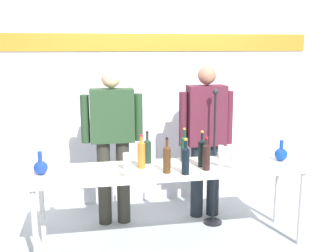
{
  "coord_description": "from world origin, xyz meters",
  "views": [
    {
      "loc": [
        -0.71,
        -3.54,
        1.9
      ],
      "look_at": [
        0.0,
        0.15,
        1.14
      ],
      "focal_mm": 42.92,
      "sensor_mm": 36.0,
      "label": 1
    }
  ],
  "objects_px": {
    "presenter_right": "(206,133)",
    "wine_bottle_5": "(147,150)",
    "wine_bottle_3": "(167,158)",
    "wine_glass_left_0": "(127,166)",
    "wine_bottle_4": "(202,152)",
    "wine_bottle_6": "(184,148)",
    "wine_bottle_1": "(206,156)",
    "microphone_stand": "(214,180)",
    "wine_bottle_0": "(186,159)",
    "wine_glass_left_1": "(66,155)",
    "wine_bottle_2": "(141,153)",
    "presenter_left": "(113,136)",
    "display_table": "(171,173)",
    "wine_glass_right_1": "(221,149)",
    "wine_glass_left_2": "(127,158)",
    "decanter_blue_left": "(41,167)",
    "wine_glass_right_0": "(221,157)",
    "decanter_blue_right": "(281,154)"
  },
  "relations": [
    {
      "from": "presenter_right",
      "to": "wine_bottle_5",
      "type": "xyz_separation_m",
      "value": [
        -0.7,
        -0.4,
        -0.06
      ]
    },
    {
      "from": "wine_bottle_3",
      "to": "wine_glass_left_0",
      "type": "relative_size",
      "value": 2.02
    },
    {
      "from": "wine_bottle_5",
      "to": "wine_bottle_4",
      "type": "bearing_deg",
      "value": -23.04
    },
    {
      "from": "wine_bottle_6",
      "to": "wine_bottle_1",
      "type": "bearing_deg",
      "value": -66.65
    },
    {
      "from": "wine_bottle_3",
      "to": "microphone_stand",
      "type": "bearing_deg",
      "value": 40.52
    },
    {
      "from": "wine_bottle_0",
      "to": "wine_glass_left_1",
      "type": "bearing_deg",
      "value": 157.77
    },
    {
      "from": "wine_bottle_4",
      "to": "microphone_stand",
      "type": "distance_m",
      "value": 0.63
    },
    {
      "from": "wine_bottle_0",
      "to": "wine_bottle_2",
      "type": "height_order",
      "value": "wine_bottle_0"
    },
    {
      "from": "presenter_right",
      "to": "wine_bottle_6",
      "type": "height_order",
      "value": "presenter_right"
    },
    {
      "from": "presenter_left",
      "to": "wine_bottle_4",
      "type": "relative_size",
      "value": 4.87
    },
    {
      "from": "wine_bottle_3",
      "to": "wine_bottle_6",
      "type": "height_order",
      "value": "wine_bottle_6"
    },
    {
      "from": "wine_bottle_6",
      "to": "wine_glass_left_1",
      "type": "xyz_separation_m",
      "value": [
        -1.13,
        0.03,
        -0.02
      ]
    },
    {
      "from": "display_table",
      "to": "wine_bottle_1",
      "type": "distance_m",
      "value": 0.38
    },
    {
      "from": "display_table",
      "to": "wine_glass_left_1",
      "type": "xyz_separation_m",
      "value": [
        -0.96,
        0.2,
        0.18
      ]
    },
    {
      "from": "wine_glass_right_1",
      "to": "wine_glass_left_0",
      "type": "bearing_deg",
      "value": -155.36
    },
    {
      "from": "wine_bottle_1",
      "to": "display_table",
      "type": "bearing_deg",
      "value": 155.31
    },
    {
      "from": "presenter_left",
      "to": "wine_bottle_3",
      "type": "bearing_deg",
      "value": -59.45
    },
    {
      "from": "wine_glass_left_2",
      "to": "wine_glass_right_1",
      "type": "height_order",
      "value": "wine_glass_left_2"
    },
    {
      "from": "presenter_left",
      "to": "presenter_right",
      "type": "distance_m",
      "value": 1.01
    },
    {
      "from": "wine_bottle_1",
      "to": "decanter_blue_left",
      "type": "bearing_deg",
      "value": 174.35
    },
    {
      "from": "wine_bottle_4",
      "to": "wine_bottle_5",
      "type": "distance_m",
      "value": 0.53
    },
    {
      "from": "wine_bottle_3",
      "to": "microphone_stand",
      "type": "height_order",
      "value": "microphone_stand"
    },
    {
      "from": "wine_bottle_1",
      "to": "microphone_stand",
      "type": "relative_size",
      "value": 0.21
    },
    {
      "from": "wine_glass_left_2",
      "to": "microphone_stand",
      "type": "height_order",
      "value": "microphone_stand"
    },
    {
      "from": "presenter_left",
      "to": "presenter_right",
      "type": "bearing_deg",
      "value": -0.0
    },
    {
      "from": "wine_bottle_2",
      "to": "microphone_stand",
      "type": "bearing_deg",
      "value": 22.19
    },
    {
      "from": "presenter_left",
      "to": "wine_glass_left_2",
      "type": "distance_m",
      "value": 0.61
    },
    {
      "from": "display_table",
      "to": "microphone_stand",
      "type": "height_order",
      "value": "microphone_stand"
    },
    {
      "from": "decanter_blue_left",
      "to": "display_table",
      "type": "bearing_deg",
      "value": -0.36
    },
    {
      "from": "wine_bottle_1",
      "to": "wine_glass_right_1",
      "type": "bearing_deg",
      "value": 53.49
    },
    {
      "from": "decanter_blue_left",
      "to": "wine_bottle_2",
      "type": "height_order",
      "value": "wine_bottle_2"
    },
    {
      "from": "wine_bottle_0",
      "to": "wine_bottle_3",
      "type": "height_order",
      "value": "same"
    },
    {
      "from": "decanter_blue_left",
      "to": "wine_glass_left_1",
      "type": "relative_size",
      "value": 1.3
    },
    {
      "from": "wine_bottle_2",
      "to": "wine_bottle_6",
      "type": "height_order",
      "value": "wine_bottle_6"
    },
    {
      "from": "wine_bottle_4",
      "to": "wine_bottle_0",
      "type": "bearing_deg",
      "value": -135.18
    },
    {
      "from": "presenter_right",
      "to": "wine_bottle_4",
      "type": "bearing_deg",
      "value": -109.45
    },
    {
      "from": "wine_bottle_4",
      "to": "presenter_left",
      "type": "bearing_deg",
      "value": 142.68
    },
    {
      "from": "presenter_left",
      "to": "wine_glass_right_0",
      "type": "height_order",
      "value": "presenter_left"
    },
    {
      "from": "wine_bottle_6",
      "to": "wine_glass_left_2",
      "type": "bearing_deg",
      "value": -162.69
    },
    {
      "from": "wine_glass_left_0",
      "to": "wine_glass_left_2",
      "type": "distance_m",
      "value": 0.24
    },
    {
      "from": "decanter_blue_right",
      "to": "presenter_left",
      "type": "height_order",
      "value": "presenter_left"
    },
    {
      "from": "wine_bottle_2",
      "to": "wine_glass_left_1",
      "type": "relative_size",
      "value": 1.95
    },
    {
      "from": "wine_bottle_6",
      "to": "display_table",
      "type": "bearing_deg",
      "value": -134.06
    },
    {
      "from": "decanter_blue_left",
      "to": "wine_bottle_5",
      "type": "height_order",
      "value": "wine_bottle_5"
    },
    {
      "from": "wine_bottle_2",
      "to": "wine_glass_right_0",
      "type": "distance_m",
      "value": 0.75
    },
    {
      "from": "presenter_right",
      "to": "presenter_left",
      "type": "bearing_deg",
      "value": 180.0
    },
    {
      "from": "decanter_blue_right",
      "to": "wine_glass_right_1",
      "type": "xyz_separation_m",
      "value": [
        -0.56,
        0.19,
        0.03
      ]
    },
    {
      "from": "wine_glass_left_0",
      "to": "wine_glass_right_0",
      "type": "relative_size",
      "value": 1.17
    },
    {
      "from": "wine_glass_left_2",
      "to": "microphone_stand",
      "type": "bearing_deg",
      "value": 21.32
    },
    {
      "from": "decanter_blue_right",
      "to": "wine_bottle_6",
      "type": "height_order",
      "value": "wine_bottle_6"
    }
  ]
}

